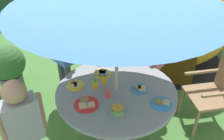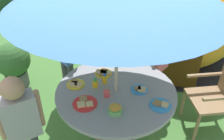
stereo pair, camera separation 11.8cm
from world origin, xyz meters
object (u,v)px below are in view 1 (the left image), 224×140
Objects in this scene: dome_tent at (176,20)px; snack_bowl at (117,109)px; child_in_grey_shirt at (22,121)px; child_in_pink_shirt at (156,54)px; garden_table at (116,98)px; juice_bottle_center_front at (99,60)px; cup_near at (108,94)px; plate_front_edge at (86,104)px; plate_center_back at (140,88)px; child_in_blue_shirt at (61,42)px; plate_mid_right at (75,85)px; juice_bottle_near_right at (104,79)px; wooden_chair at (218,88)px; potted_plant at (8,66)px; plate_back_edge at (102,73)px; plate_far_left at (162,103)px; juice_bottle_far_right at (95,84)px.

snack_bowl is at bearing -108.06° from dome_tent.
child_in_pink_shirt is at bearing 10.15° from child_in_grey_shirt.
juice_bottle_center_front is (-0.35, 0.48, 0.16)m from garden_table.
dome_tent is 2.37m from snack_bowl.
child_in_grey_shirt is at bearing -11.08° from child_in_pink_shirt.
snack_bowl is at bearing 10.09° from child_in_pink_shirt.
dome_tent is 2.21m from cup_near.
snack_bowl is 0.33m from plate_front_edge.
plate_center_back is at bearing 39.83° from plate_front_edge.
plate_center_back is 2.65× the size of cup_near.
plate_center_back reaches higher than garden_table.
plate_mid_right is at bearing -23.70° from child_in_blue_shirt.
cup_near is (0.17, 0.19, 0.02)m from plate_front_edge.
child_in_pink_shirt is 0.92m from juice_bottle_near_right.
cup_near is (-0.16, 0.20, -0.00)m from snack_bowl.
dome_tent is at bearing 176.86° from wooden_chair.
child_in_blue_shirt reaches higher than potted_plant.
juice_bottle_near_right is (-1.29, -0.47, 0.20)m from wooden_chair.
child_in_blue_shirt is 1.21m from plate_center_back.
plate_back_edge is (-0.76, -1.76, -0.08)m from dome_tent.
potted_plant is 5.99× the size of juice_bottle_near_right.
plate_center_back is 0.73× the size of plate_front_edge.
child_in_pink_shirt is at bearing 46.36° from child_in_blue_shirt.
plate_back_edge is at bearing 160.89° from plate_center_back.
juice_bottle_near_right is (-0.68, -1.92, -0.04)m from dome_tent.
child_in_pink_shirt is at bearing 83.78° from plate_center_back.
snack_bowl is (-0.23, -1.19, 0.01)m from child_in_pink_shirt.
child_in_pink_shirt reaches higher than juice_bottle_near_right.
plate_far_left is 2.08× the size of juice_bottle_far_right.
plate_mid_right is 0.92× the size of plate_far_left.
child_in_pink_shirt is 1.21m from snack_bowl.
child_in_blue_shirt reaches higher than juice_bottle_near_right.
wooden_chair reaches higher than potted_plant.
child_in_pink_shirt is at bearing 79.02° from snack_bowl.
plate_back_edge is at bearing -103.58° from wooden_chair.
juice_bottle_far_right reaches higher than garden_table.
plate_front_edge reaches higher than garden_table.
plate_center_back is (0.92, 0.82, -0.06)m from child_in_grey_shirt.
snack_bowl is at bearing -43.02° from juice_bottle_far_right.
garden_table is at bearing 106.63° from snack_bowl.
wooden_chair is 1.40× the size of potted_plant.
plate_center_back is (-0.88, -0.47, 0.15)m from wooden_chair.
wooden_chair is 1.71m from plate_mid_right.
child_in_grey_shirt is 0.85m from juice_bottle_far_right.
plate_mid_right is (0.22, 0.68, -0.06)m from child_in_grey_shirt.
plate_mid_right is 0.33m from juice_bottle_near_right.
child_in_pink_shirt is (2.11, 0.40, 0.31)m from potted_plant.
dome_tent reaches higher than juice_bottle_center_front.
child_in_pink_shirt is at bearing 29.26° from juice_bottle_center_front.
child_in_blue_shirt is 10.51× the size of snack_bowl.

